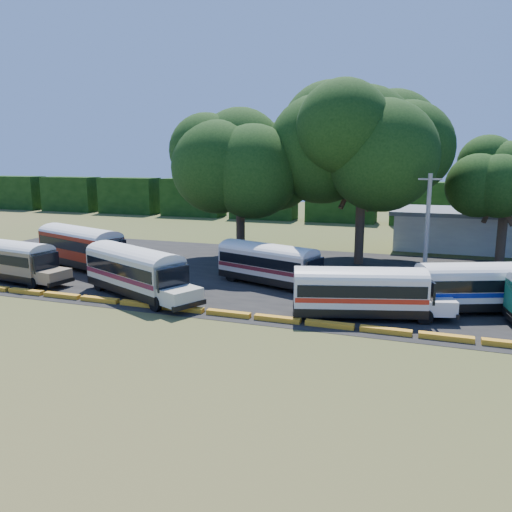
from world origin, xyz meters
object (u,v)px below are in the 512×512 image
(bus_cream_west, at_px, (136,269))
(bus_white_red, at_px, (362,290))
(tree_west, at_px, (240,153))
(bus_red, at_px, (82,245))
(bus_beige, at_px, (11,258))

(bus_cream_west, xyz_separation_m, bus_white_red, (14.91, 0.26, -0.19))
(bus_cream_west, relative_size, tree_west, 0.76)
(bus_red, height_order, bus_cream_west, bus_red)
(bus_beige, xyz_separation_m, bus_white_red, (26.18, -0.37, -0.07))
(bus_white_red, bearing_deg, bus_beige, 163.27)
(bus_white_red, bearing_deg, bus_red, 150.44)
(bus_cream_west, relative_size, bus_white_red, 1.09)
(bus_beige, xyz_separation_m, bus_red, (2.16, 5.46, 0.25))
(bus_red, relative_size, bus_white_red, 1.16)
(bus_red, bearing_deg, tree_west, 56.35)
(bus_beige, relative_size, bus_red, 0.88)
(tree_west, bearing_deg, bus_beige, -134.25)
(bus_beige, height_order, tree_west, tree_west)
(bus_cream_west, distance_m, tree_west, 16.35)
(bus_beige, relative_size, tree_west, 0.71)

